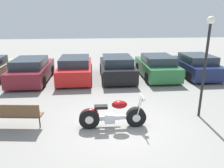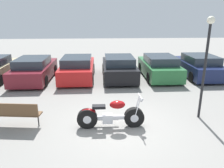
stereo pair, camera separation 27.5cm
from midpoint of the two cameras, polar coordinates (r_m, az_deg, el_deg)
name	(u,v)px [view 1 (the left image)]	position (r m, az deg, el deg)	size (l,w,h in m)	color
ground_plane	(120,126)	(7.65, 0.93, -10.80)	(60.00, 60.00, 0.00)	gray
motorcycle	(112,115)	(7.37, -1.04, -8.18)	(2.25, 0.62, 1.11)	black
parked_car_maroon	(32,70)	(13.32, -20.82, 3.35)	(1.93, 4.18, 1.36)	maroon
parked_car_red	(75,69)	(13.08, -10.14, 3.98)	(1.93, 4.18, 1.36)	red
parked_car_black	(117,68)	(13.10, 0.67, 4.28)	(1.93, 4.18, 1.36)	black
parked_car_green	(157,67)	(13.62, 11.02, 4.47)	(1.93, 4.18, 1.36)	#286B38
parked_car_navy	(195,66)	(14.54, 20.36, 4.51)	(1.93, 4.18, 1.36)	#19234C
park_bench	(16,113)	(7.95, -24.75, -6.99)	(1.70, 0.59, 0.89)	brown
lamp_post	(207,53)	(8.23, 22.60, 7.43)	(0.26, 0.26, 3.61)	black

